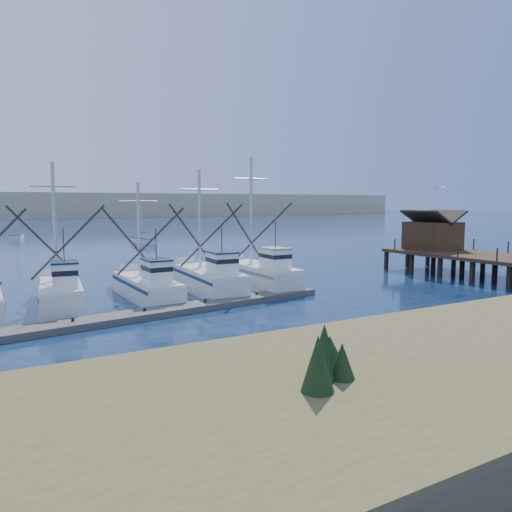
{
  "coord_description": "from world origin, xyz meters",
  "views": [
    {
      "loc": [
        -16.47,
        -20.45,
        6.49
      ],
      "look_at": [
        -0.09,
        8.0,
        2.91
      ],
      "focal_mm": 35.0,
      "sensor_mm": 36.0,
      "label": 1
    }
  ],
  "objects_px": {
    "timber_pier": "(464,246)",
    "sailboat_far": "(17,237)",
    "floating_dock": "(128,317)",
    "sailboat_near": "(143,240)"
  },
  "relations": [
    {
      "from": "sailboat_far",
      "to": "timber_pier",
      "type": "bearing_deg",
      "value": -54.11
    },
    {
      "from": "floating_dock",
      "to": "sailboat_near",
      "type": "distance_m",
      "value": 51.41
    },
    {
      "from": "timber_pier",
      "to": "sailboat_far",
      "type": "bearing_deg",
      "value": 115.19
    },
    {
      "from": "floating_dock",
      "to": "sailboat_far",
      "type": "height_order",
      "value": "sailboat_far"
    },
    {
      "from": "floating_dock",
      "to": "sailboat_far",
      "type": "xyz_separation_m",
      "value": [
        -0.3,
        67.79,
        0.32
      ]
    },
    {
      "from": "sailboat_near",
      "to": "sailboat_far",
      "type": "bearing_deg",
      "value": 128.25
    },
    {
      "from": "floating_dock",
      "to": "timber_pier",
      "type": "xyz_separation_m",
      "value": [
        30.64,
        2.0,
        2.39
      ]
    },
    {
      "from": "floating_dock",
      "to": "timber_pier",
      "type": "bearing_deg",
      "value": -4.26
    },
    {
      "from": "sailboat_near",
      "to": "sailboat_far",
      "type": "height_order",
      "value": "same"
    },
    {
      "from": "timber_pier",
      "to": "sailboat_near",
      "type": "height_order",
      "value": "sailboat_near"
    }
  ]
}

